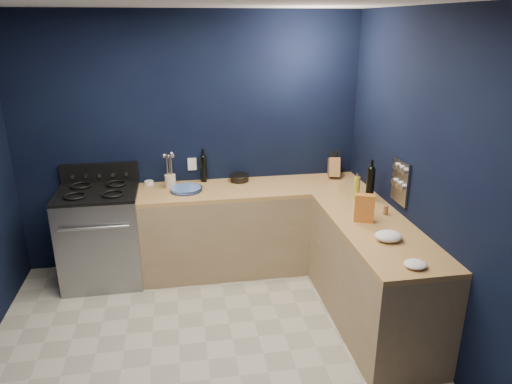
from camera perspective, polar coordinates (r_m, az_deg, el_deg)
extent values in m
cube|color=#AFA998|center=(3.95, -5.77, -19.48)|extent=(3.50, 3.50, 0.02)
cube|color=black|center=(4.96, -7.80, 5.85)|extent=(3.50, 0.02, 2.60)
cube|color=black|center=(3.79, 21.05, 0.25)|extent=(0.02, 3.50, 2.60)
cube|color=#977E5D|center=(4.99, -0.27, -4.45)|extent=(2.30, 0.63, 0.86)
cube|color=olive|center=(4.83, -0.28, 0.42)|extent=(2.30, 0.63, 0.04)
cube|color=#977E5D|center=(4.23, 13.79, -9.88)|extent=(0.63, 1.67, 0.86)
cube|color=olive|center=(4.03, 14.31, -4.30)|extent=(0.63, 1.67, 0.04)
cube|color=gray|center=(4.97, -17.98, -5.21)|extent=(0.76, 0.66, 0.92)
cube|color=black|center=(4.70, -18.46, -6.93)|extent=(0.59, 0.02, 0.42)
cube|color=black|center=(4.80, -18.58, -0.06)|extent=(0.76, 0.66, 0.03)
cube|color=black|center=(5.05, -18.25, 2.20)|extent=(0.76, 0.06, 0.20)
cube|color=gray|center=(4.27, 16.95, 1.16)|extent=(0.02, 0.28, 0.38)
cube|color=white|center=(5.00, -7.68, 3.34)|extent=(0.09, 0.02, 0.13)
cylinder|color=teal|center=(4.74, -8.41, 0.33)|extent=(0.40, 0.40, 0.04)
cylinder|color=white|center=(5.01, -12.72, 1.11)|extent=(0.10, 0.10, 0.04)
cylinder|color=#F0E5BE|center=(4.85, -10.25, 1.30)|extent=(0.11, 0.11, 0.13)
cylinder|color=black|center=(4.97, -6.33, 2.75)|extent=(0.09, 0.09, 0.27)
cylinder|color=black|center=(4.97, -2.01, 1.70)|extent=(0.23, 0.23, 0.07)
cube|color=olive|center=(5.17, 9.31, 2.93)|extent=(0.16, 0.26, 0.26)
cylinder|color=black|center=(4.54, 13.55, 0.90)|extent=(0.09, 0.09, 0.31)
cylinder|color=gold|center=(4.50, 11.99, 0.38)|extent=(0.06, 0.06, 0.24)
cylinder|color=olive|center=(4.30, 12.64, -1.62)|extent=(0.05, 0.05, 0.09)
cylinder|color=olive|center=(4.27, 15.29, -2.11)|extent=(0.05, 0.05, 0.08)
cube|color=red|center=(4.05, 12.86, -1.90)|extent=(0.18, 0.13, 0.24)
ellipsoid|color=white|center=(3.78, 15.60, -5.12)|extent=(0.25, 0.23, 0.07)
ellipsoid|color=white|center=(3.45, 18.59, -8.22)|extent=(0.20, 0.19, 0.05)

